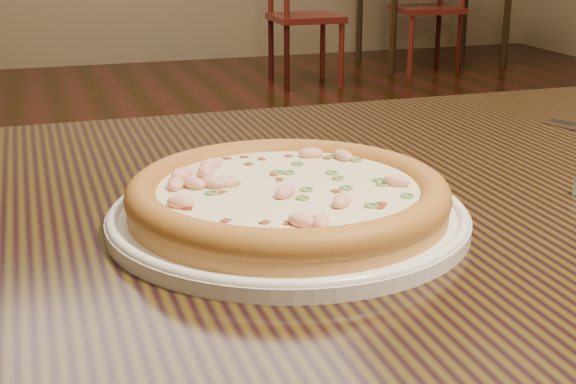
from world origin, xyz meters
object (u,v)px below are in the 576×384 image
object	(u,v)px
hero_table	(386,286)
chair_d	(434,8)
chair_c	(297,17)
pizza	(288,195)
plate	(288,215)

from	to	relation	value
hero_table	chair_d	xyz separation A→B (m)	(2.43, 4.47, -0.21)
chair_d	chair_c	bearing A→B (deg)	-167.66
hero_table	pizza	world-z (taller)	pizza
pizza	hero_table	bearing A→B (deg)	22.53
hero_table	plate	size ratio (longest dim) A/B	3.84
pizza	chair_c	distance (m)	4.53
pizza	chair_c	size ratio (longest dim) A/B	0.29
plate	chair_d	xyz separation A→B (m)	(2.55, 4.52, -0.32)
pizza	chair_d	world-z (taller)	chair_d
plate	chair_c	world-z (taller)	chair_c
plate	chair_d	bearing A→B (deg)	60.56
pizza	plate	bearing A→B (deg)	-17.67
plate	hero_table	bearing A→B (deg)	22.62
pizza	chair_d	distance (m)	5.20
chair_c	hero_table	bearing A→B (deg)	-107.53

